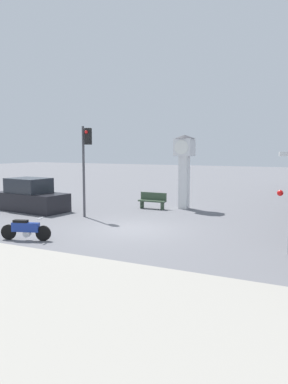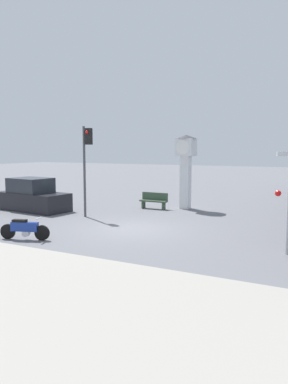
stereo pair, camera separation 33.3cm
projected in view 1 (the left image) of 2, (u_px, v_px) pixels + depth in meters
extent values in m
plane|color=slate|center=(132.00, 229.00, 15.96)|extent=(120.00, 120.00, 0.00)
cylinder|color=black|center=(43.00, 233.00, 13.87)|extent=(0.58, 0.27, 0.57)
cylinder|color=black|center=(9.00, 232.00, 14.07)|extent=(0.58, 0.27, 0.57)
cube|color=navy|center=(26.00, 227.00, 13.95)|extent=(1.07, 0.52, 0.34)
cube|color=black|center=(21.00, 221.00, 13.95)|extent=(0.58, 0.37, 0.10)
cylinder|color=silver|center=(27.00, 233.00, 13.97)|extent=(0.31, 0.26, 0.27)
cube|color=silver|center=(40.00, 219.00, 13.82)|extent=(0.18, 0.42, 0.04)
cube|color=white|center=(184.00, 182.00, 21.32)|extent=(0.52, 0.52, 3.00)
cube|color=white|center=(184.00, 147.00, 21.09)|extent=(0.98, 0.98, 0.98)
cylinder|color=white|center=(181.00, 147.00, 20.64)|extent=(0.79, 0.02, 0.79)
cone|color=#333338|center=(185.00, 137.00, 21.02)|extent=(1.18, 1.18, 0.20)
cylinder|color=#47474C|center=(84.00, 172.00, 18.56)|extent=(0.12, 0.12, 4.51)
cube|color=black|center=(88.00, 136.00, 18.23)|extent=(0.28, 0.24, 0.80)
sphere|color=red|center=(86.00, 132.00, 18.07)|extent=(0.16, 0.16, 0.16)
sphere|color=red|center=(280.00, 193.00, 12.14)|extent=(0.20, 0.20, 0.20)
cube|color=#384C38|center=(152.00, 201.00, 21.27)|extent=(1.60, 0.44, 0.08)
cube|color=#384C38|center=(154.00, 196.00, 21.41)|extent=(1.60, 0.06, 0.44)
cube|color=#384C38|center=(142.00, 205.00, 21.58)|extent=(0.08, 0.35, 0.41)
cube|color=#384C38|center=(162.00, 206.00, 21.01)|extent=(0.08, 0.35, 0.41)
cube|color=black|center=(32.00, 202.00, 20.65)|extent=(4.35, 2.19, 1.00)
cube|color=#262B33|center=(29.00, 185.00, 20.65)|extent=(2.35, 1.86, 0.80)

